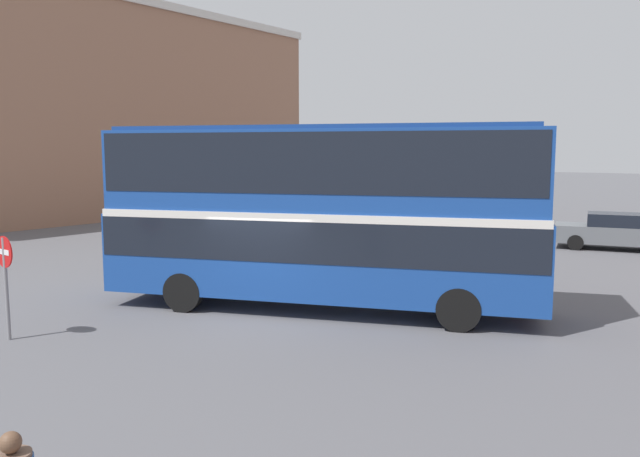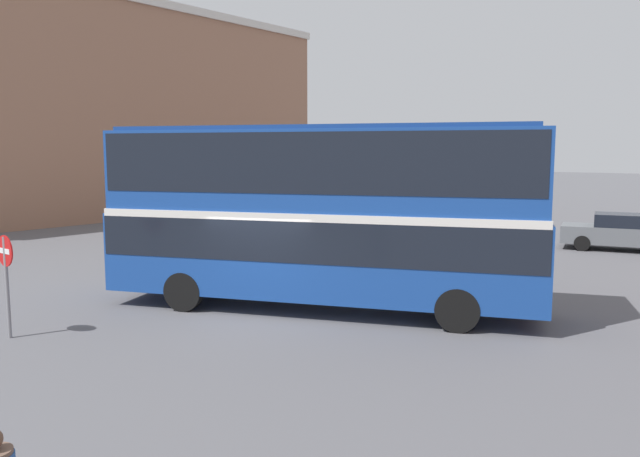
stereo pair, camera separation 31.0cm
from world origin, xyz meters
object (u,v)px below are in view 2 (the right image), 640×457
at_px(double_decker_bus, 320,206).
at_px(parked_car_kerb_near, 275,214).
at_px(parked_car_kerb_far, 621,232).
at_px(no_entry_sign, 6,268).

relative_size(double_decker_bus, parked_car_kerb_near, 2.52).
distance_m(double_decker_bus, parked_car_kerb_far, 16.16).
relative_size(double_decker_bus, no_entry_sign, 4.90).
bearing_deg(double_decker_bus, parked_car_kerb_near, 113.72).
distance_m(double_decker_bus, parked_car_kerb_near, 18.06).
bearing_deg(no_entry_sign, parked_car_kerb_near, 116.62).
bearing_deg(double_decker_bus, no_entry_sign, -144.02).
bearing_deg(parked_car_kerb_far, double_decker_bus, 62.58).
relative_size(parked_car_kerb_far, no_entry_sign, 2.14).
bearing_deg(no_entry_sign, double_decker_bus, 59.03).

